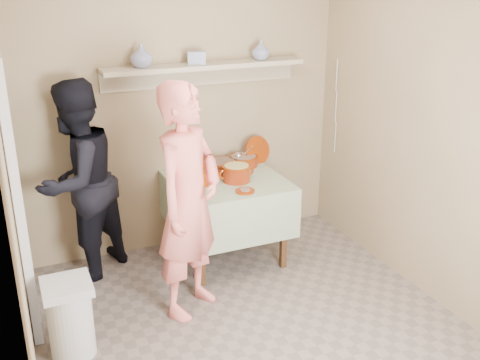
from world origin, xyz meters
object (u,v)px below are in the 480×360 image
person_helper (78,182)px  serving_table (227,192)px  person_cook (189,202)px  trash_bin (70,318)px  cazuela_rice (237,172)px

person_helper → serving_table: person_helper is taller
person_cook → trash_bin: 1.14m
cazuela_rice → trash_bin: 1.84m
trash_bin → serving_table: bearing=30.4°
person_helper → trash_bin: size_ratio=3.02×
serving_table → cazuela_rice: 0.23m
person_cook → person_helper: person_cook is taller
person_cook → person_helper: 1.10m
person_cook → cazuela_rice: size_ratio=5.40×
person_cook → cazuela_rice: (0.63, 0.57, -0.04)m
person_cook → serving_table: (0.56, 0.65, -0.25)m
person_helper → serving_table: (1.23, -0.22, -0.20)m
serving_table → cazuela_rice: (0.06, -0.08, 0.20)m
person_helper → serving_table: bearing=129.2°
person_helper → trash_bin: 1.26m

